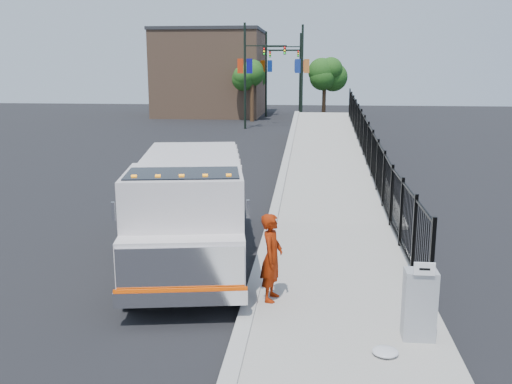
# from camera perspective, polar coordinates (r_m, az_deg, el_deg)

# --- Properties ---
(ground) EXTENTS (120.00, 120.00, 0.00)m
(ground) POSITION_cam_1_polar(r_m,az_deg,el_deg) (13.71, 0.36, -7.93)
(ground) COLOR black
(ground) RESTS_ON ground
(sidewalk) EXTENTS (3.55, 12.00, 0.12)m
(sidewalk) POSITION_cam_1_polar(r_m,az_deg,el_deg) (11.80, 8.94, -11.26)
(sidewalk) COLOR #9E998E
(sidewalk) RESTS_ON ground
(curb) EXTENTS (0.30, 12.00, 0.16)m
(curb) POSITION_cam_1_polar(r_m,az_deg,el_deg) (11.84, -0.57, -10.93)
(curb) COLOR #ADAAA3
(curb) RESTS_ON ground
(ramp) EXTENTS (3.95, 24.06, 3.19)m
(ramp) POSITION_cam_1_polar(r_m,az_deg,el_deg) (29.20, 7.52, 2.93)
(ramp) COLOR #9E998E
(ramp) RESTS_ON ground
(iron_fence) EXTENTS (0.10, 28.00, 1.80)m
(iron_fence) POSITION_cam_1_polar(r_m,az_deg,el_deg) (25.21, 11.07, 3.38)
(iron_fence) COLOR black
(iron_fence) RESTS_ON ground
(truck) EXTENTS (3.76, 8.15, 2.69)m
(truck) POSITION_cam_1_polar(r_m,az_deg,el_deg) (14.14, -6.67, -0.98)
(truck) COLOR black
(truck) RESTS_ON ground
(worker) EXTENTS (0.53, 0.72, 1.80)m
(worker) POSITION_cam_1_polar(r_m,az_deg,el_deg) (11.55, 1.58, -6.54)
(worker) COLOR maroon
(worker) RESTS_ON sidewalk
(utility_cabinet) EXTENTS (0.55, 0.40, 1.25)m
(utility_cabinet) POSITION_cam_1_polar(r_m,az_deg,el_deg) (10.44, 16.02, -10.78)
(utility_cabinet) COLOR gray
(utility_cabinet) RESTS_ON sidewalk
(arrow_sign) EXTENTS (0.35, 0.04, 0.22)m
(arrow_sign) POSITION_cam_1_polar(r_m,az_deg,el_deg) (9.98, 16.50, -7.38)
(arrow_sign) COLOR white
(arrow_sign) RESTS_ON utility_cabinet
(debris) EXTENTS (0.44, 0.44, 0.11)m
(debris) POSITION_cam_1_polar(r_m,az_deg,el_deg) (10.00, 12.80, -15.30)
(debris) COLOR silver
(debris) RESTS_ON sidewalk
(light_pole_0) EXTENTS (3.77, 0.22, 8.00)m
(light_pole_0) POSITION_cam_1_polar(r_m,az_deg,el_deg) (44.60, -0.72, 11.93)
(light_pole_0) COLOR black
(light_pole_0) RESTS_ON ground
(light_pole_1) EXTENTS (3.77, 0.22, 8.00)m
(light_pole_1) POSITION_cam_1_polar(r_m,az_deg,el_deg) (46.69, 4.24, 11.92)
(light_pole_1) COLOR black
(light_pole_1) RESTS_ON ground
(light_pole_2) EXTENTS (3.77, 0.22, 8.00)m
(light_pole_2) POSITION_cam_1_polar(r_m,az_deg,el_deg) (55.78, 1.34, 12.03)
(light_pole_2) COLOR black
(light_pole_2) RESTS_ON ground
(light_pole_3) EXTENTS (3.77, 0.22, 8.00)m
(light_pole_3) POSITION_cam_1_polar(r_m,az_deg,el_deg) (58.57, 4.13, 12.02)
(light_pole_3) COLOR black
(light_pole_3) RESTS_ON ground
(tree_0) EXTENTS (2.27, 2.27, 5.13)m
(tree_0) POSITION_cam_1_polar(r_m,az_deg,el_deg) (50.72, -0.40, 11.49)
(tree_0) COLOR #382314
(tree_0) RESTS_ON ground
(tree_1) EXTENTS (2.38, 2.38, 5.19)m
(tree_1) POSITION_cam_1_polar(r_m,az_deg,el_deg) (52.63, 6.87, 11.45)
(tree_1) COLOR #382314
(tree_1) RESTS_ON ground
(tree_2) EXTENTS (2.57, 2.57, 5.29)m
(tree_2) POSITION_cam_1_polar(r_m,az_deg,el_deg) (59.93, -0.30, 11.66)
(tree_2) COLOR #382314
(tree_2) RESTS_ON ground
(building) EXTENTS (10.00, 10.00, 8.00)m
(building) POSITION_cam_1_polar(r_m,az_deg,el_deg) (57.71, -4.49, 11.65)
(building) COLOR #8C664C
(building) RESTS_ON ground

